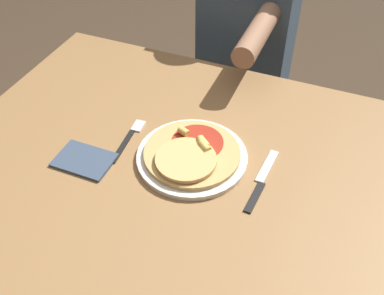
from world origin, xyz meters
The scene contains 7 objects.
dining_table centered at (0.00, 0.00, 0.67)m, with size 1.25×0.98×0.77m.
plate centered at (0.01, 0.05, 0.78)m, with size 0.28×0.28×0.01m.
pizza centered at (0.01, 0.04, 0.80)m, with size 0.25×0.25×0.04m.
fork centered at (-0.18, 0.06, 0.77)m, with size 0.03×0.18×0.00m.
knife centered at (0.19, 0.04, 0.77)m, with size 0.03×0.22×0.00m.
napkin centered at (-0.24, -0.06, 0.78)m, with size 0.14×0.10×0.01m.
person_diner centered at (-0.06, 0.76, 0.69)m, with size 0.33×0.52×1.21m.
Camera 1 is at (0.31, -0.70, 1.58)m, focal length 42.00 mm.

